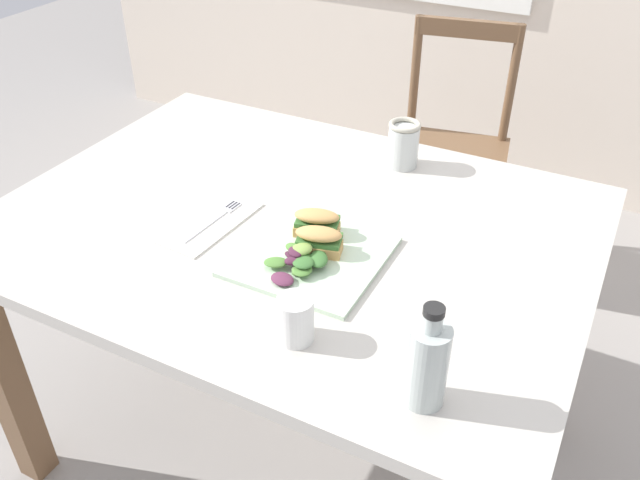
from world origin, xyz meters
TOP-DOWN VIEW (x-y plane):
  - ground_plane at (0.00, 0.00)m, footprint 7.95×7.95m
  - dining_table at (0.04, -0.08)m, footprint 1.29×0.96m
  - chair_wooden_far at (0.10, 0.97)m, footprint 0.46×0.46m
  - plate_lunch at (0.15, -0.18)m, footprint 0.28×0.28m
  - sandwich_half_front at (0.16, -0.17)m, footprint 0.10×0.08m
  - sandwich_half_back at (0.12, -0.11)m, footprint 0.10×0.08m
  - salad_mixed_greens at (0.15, -0.23)m, footprint 0.13×0.13m
  - napkin_folded at (-0.10, -0.17)m, footprint 0.13×0.25m
  - fork_on_napkin at (-0.10, -0.15)m, footprint 0.03×0.19m
  - bottle_cold_brew at (0.48, -0.43)m, footprint 0.06×0.06m
  - mason_jar_iced_tea at (0.17, 0.27)m, footprint 0.08×0.08m
  - cup_extra_side at (0.23, -0.40)m, footprint 0.06×0.06m

SIDE VIEW (x-z plane):
  - ground_plane at x=0.00m, z-range 0.00..0.00m
  - chair_wooden_far at x=0.10m, z-range 0.01..0.88m
  - dining_table at x=0.04m, z-range 0.25..0.99m
  - napkin_folded at x=-0.10m, z-range 0.74..0.74m
  - plate_lunch at x=0.15m, z-range 0.74..0.75m
  - fork_on_napkin at x=-0.10m, z-range 0.74..0.75m
  - salad_mixed_greens at x=0.15m, z-range 0.75..0.79m
  - sandwich_half_front at x=0.16m, z-range 0.75..0.81m
  - sandwich_half_back at x=0.12m, z-range 0.75..0.81m
  - cup_extra_side at x=0.23m, z-range 0.74..0.83m
  - mason_jar_iced_tea at x=0.17m, z-range 0.73..0.85m
  - bottle_cold_brew at x=0.48m, z-range 0.71..0.90m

